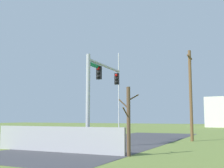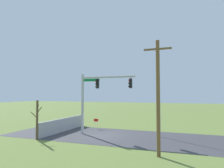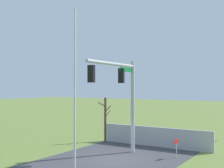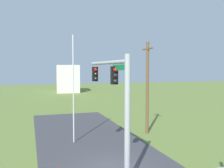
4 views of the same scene
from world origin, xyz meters
TOP-DOWN VIEW (x-y plane):
  - ground_plane at (0.00, 0.00)m, footprint 160.00×160.00m
  - road_surface at (-4.00, 0.00)m, footprint 28.00×8.00m
  - sidewalk_corner at (3.42, 0.03)m, footprint 6.00×6.00m
  - retaining_fence at (5.06, -0.55)m, footprint 0.20×8.74m
  - signal_mast at (0.91, -0.04)m, footprint 5.88×0.56m
  - flagpole at (-5.55, -1.22)m, footprint 0.10×0.10m
  - utility_pole at (-6.28, 5.32)m, footprint 1.90×0.26m
  - bare_tree at (5.03, 4.00)m, footprint 1.27×1.02m
  - open_sign at (2.33, -3.19)m, footprint 0.56×0.04m
  - distant_building at (-48.29, 4.42)m, footprint 8.48×5.93m

SIDE VIEW (x-z plane):
  - ground_plane at x=0.00m, z-range 0.00..0.00m
  - sidewalk_corner at x=3.42m, z-range 0.00..0.01m
  - road_surface at x=-4.00m, z-range 0.00..0.01m
  - retaining_fence at x=5.06m, z-range 0.00..1.48m
  - open_sign at x=2.33m, z-range 0.30..1.52m
  - bare_tree at x=5.03m, z-range 0.06..3.70m
  - distant_building at x=-48.29m, z-range 0.00..6.48m
  - flagpole at x=-5.55m, z-range 0.00..8.18m
  - utility_pole at x=-6.28m, z-range 0.16..8.10m
  - signal_mast at x=0.91m, z-range 1.21..7.54m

